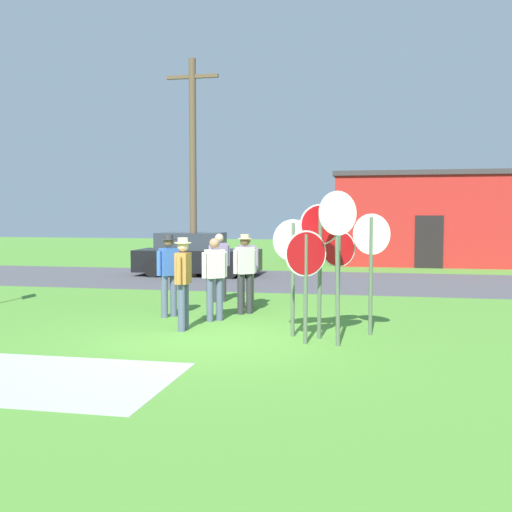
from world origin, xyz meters
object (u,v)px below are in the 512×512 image
(stop_sign_leaning_left, at_px, (293,257))
(person_with_sunhat, at_px, (245,269))
(stop_sign_tallest, at_px, (338,264))
(person_near_signs, at_px, (219,264))
(parked_car_on_street, at_px, (196,256))
(stop_sign_center_cluster, at_px, (371,253))
(stop_sign_rear_left, at_px, (338,241))
(person_on_left, at_px, (246,268))
(stop_sign_nearest, at_px, (306,267))
(person_holding_notes, at_px, (214,273))
(person_in_teal, at_px, (169,271))
(stop_sign_low_front, at_px, (320,248))
(utility_pole, at_px, (193,164))
(person_in_dark_shirt, at_px, (183,278))

(stop_sign_leaning_left, distance_m, person_with_sunhat, 2.62)
(stop_sign_tallest, height_order, person_near_signs, stop_sign_tallest)
(person_near_signs, bearing_deg, parked_car_on_street, 112.16)
(person_near_signs, bearing_deg, stop_sign_center_cluster, -42.59)
(stop_sign_rear_left, distance_m, person_on_left, 4.27)
(stop_sign_tallest, bearing_deg, stop_sign_center_cluster, -23.31)
(stop_sign_nearest, distance_m, stop_sign_center_cluster, 1.45)
(person_holding_notes, relative_size, person_in_teal, 0.97)
(parked_car_on_street, distance_m, stop_sign_center_cluster, 11.38)
(stop_sign_low_front, xyz_separation_m, person_with_sunhat, (-1.85, 2.34, -0.61))
(utility_pole, xyz_separation_m, person_on_left, (3.29, -6.45, -2.91))
(utility_pole, distance_m, person_holding_notes, 9.12)
(stop_sign_nearest, bearing_deg, stop_sign_center_cluster, 42.88)
(parked_car_on_street, distance_m, stop_sign_leaning_left, 11.06)
(stop_sign_center_cluster, relative_size, person_with_sunhat, 1.26)
(stop_sign_nearest, relative_size, person_in_dark_shirt, 1.10)
(stop_sign_nearest, xyz_separation_m, person_in_dark_shirt, (-2.38, 0.72, -0.31))
(person_holding_notes, bearing_deg, stop_sign_tallest, -12.65)
(stop_sign_rear_left, relative_size, stop_sign_leaning_left, 1.23)
(parked_car_on_street, bearing_deg, stop_sign_low_front, -62.01)
(parked_car_on_street, height_order, person_in_teal, person_in_teal)
(stop_sign_center_cluster, relative_size, person_on_left, 1.29)
(stop_sign_low_front, relative_size, person_with_sunhat, 1.35)
(person_holding_notes, bearing_deg, parked_car_on_street, 109.44)
(utility_pole, xyz_separation_m, parked_car_on_street, (-0.08, 0.56, -3.18))
(stop_sign_leaning_left, relative_size, person_in_teal, 1.20)
(stop_sign_nearest, distance_m, person_holding_notes, 2.78)
(stop_sign_low_front, bearing_deg, stop_sign_rear_left, -54.28)
(person_on_left, relative_size, person_with_sunhat, 0.97)
(stop_sign_leaning_left, xyz_separation_m, person_near_signs, (-2.38, 3.84, -0.47))
(stop_sign_tallest, bearing_deg, person_with_sunhat, 144.14)
(stop_sign_nearest, bearing_deg, utility_pole, 117.08)
(utility_pole, relative_size, person_holding_notes, 4.36)
(person_near_signs, height_order, person_in_teal, person_in_teal)
(stop_sign_low_front, relative_size, person_on_left, 1.39)
(stop_sign_rear_left, xyz_separation_m, person_near_signs, (-3.20, 4.44, -0.79))
(stop_sign_leaning_left, relative_size, stop_sign_center_cluster, 0.95)
(stop_sign_low_front, bearing_deg, parked_car_on_street, 117.99)
(stop_sign_tallest, relative_size, stop_sign_center_cluster, 0.86)
(person_near_signs, bearing_deg, person_on_left, -46.47)
(person_near_signs, distance_m, person_holding_notes, 2.67)
(parked_car_on_street, height_order, stop_sign_nearest, stop_sign_nearest)
(stop_sign_low_front, bearing_deg, person_on_left, 123.05)
(stop_sign_rear_left, xyz_separation_m, person_in_teal, (-3.68, 2.10, -0.76))
(parked_car_on_street, xyz_separation_m, stop_sign_center_cluster, (6.21, -9.51, 0.80))
(person_near_signs, bearing_deg, stop_sign_low_front, -54.20)
(person_on_left, bearing_deg, stop_sign_low_front, -56.95)
(utility_pole, bearing_deg, person_in_dark_shirt, -73.71)
(parked_car_on_street, height_order, person_on_left, person_on_left)
(stop_sign_nearest, height_order, person_with_sunhat, stop_sign_nearest)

